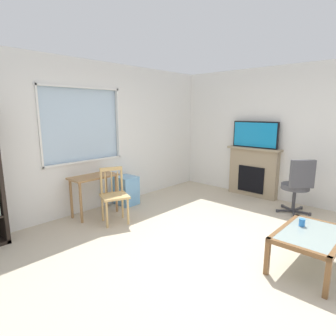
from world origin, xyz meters
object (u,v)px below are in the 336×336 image
object	(u,v)px
wooden_chair	(114,195)
coffee_table	(311,237)
office_chair	(298,184)
sippy_cup	(302,222)
plastic_drawer_unit	(126,190)
tv	(255,135)
desk_under_window	(94,183)
fireplace	(253,172)

from	to	relation	value
wooden_chair	coffee_table	xyz separation A→B (m)	(0.70, -2.78, -0.09)
office_chair	coffee_table	xyz separation A→B (m)	(-1.69, -0.71, -0.18)
coffee_table	sippy_cup	size ratio (longest dim) A/B	10.89
office_chair	sippy_cup	bearing A→B (deg)	-160.08
wooden_chair	coffee_table	distance (m)	2.87
plastic_drawer_unit	coffee_table	xyz separation A→B (m)	(-0.01, -3.35, 0.10)
tv	coffee_table	xyz separation A→B (m)	(-2.19, -1.79, -0.94)
desk_under_window	sippy_cup	world-z (taller)	desk_under_window
desk_under_window	fireplace	world-z (taller)	fireplace
desk_under_window	tv	world-z (taller)	tv
wooden_chair	office_chair	xyz separation A→B (m)	(2.39, -2.07, 0.09)
coffee_table	sippy_cup	bearing A→B (deg)	49.38
coffee_table	office_chair	bearing A→B (deg)	22.78
desk_under_window	office_chair	distance (m)	3.55
coffee_table	tv	bearing A→B (deg)	39.20
desk_under_window	plastic_drawer_unit	size ratio (longest dim) A/B	1.46
wooden_chair	plastic_drawer_unit	bearing A→B (deg)	38.74
plastic_drawer_unit	fireplace	xyz separation A→B (m)	(2.21, -1.56, 0.25)
office_chair	sippy_cup	distance (m)	1.67
plastic_drawer_unit	office_chair	xyz separation A→B (m)	(1.69, -2.63, 0.28)
wooden_chair	tv	xyz separation A→B (m)	(2.89, -0.99, 0.85)
wooden_chair	office_chair	world-z (taller)	office_chair
wooden_chair	coffee_table	bearing A→B (deg)	-75.85
plastic_drawer_unit	tv	size ratio (longest dim) A/B	0.57
fireplace	office_chair	bearing A→B (deg)	-115.67
wooden_chair	sippy_cup	world-z (taller)	wooden_chair
wooden_chair	office_chair	bearing A→B (deg)	-40.81
office_chair	sippy_cup	world-z (taller)	office_chair
fireplace	office_chair	distance (m)	1.20
desk_under_window	tv	size ratio (longest dim) A/B	0.83
desk_under_window	plastic_drawer_unit	bearing A→B (deg)	3.84
coffee_table	wooden_chair	bearing A→B (deg)	104.15
wooden_chair	fireplace	size ratio (longest dim) A/B	0.79
fireplace	sippy_cup	distance (m)	2.66
desk_under_window	office_chair	size ratio (longest dim) A/B	0.81
tv	office_chair	bearing A→B (deg)	-114.88
wooden_chair	fireplace	world-z (taller)	fireplace
fireplace	office_chair	size ratio (longest dim) A/B	1.14
sippy_cup	desk_under_window	bearing A→B (deg)	105.27
fireplace	coffee_table	bearing A→B (deg)	-141.03
plastic_drawer_unit	desk_under_window	bearing A→B (deg)	-176.16
desk_under_window	office_chair	xyz separation A→B (m)	(2.43, -2.58, -0.02)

